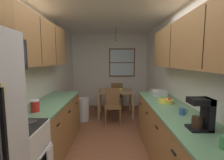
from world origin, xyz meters
TOP-DOWN VIEW (x-y plane):
  - ground_plane at (0.00, 1.00)m, footprint 12.00×12.00m
  - wall_left at (-1.35, 1.00)m, footprint 0.10×9.00m
  - wall_right at (1.35, 1.00)m, footprint 0.10×9.00m
  - wall_back at (0.00, 3.65)m, footprint 4.40×0.10m
  - ceiling_slab at (0.00, 1.00)m, footprint 4.40×9.00m
  - counter_left at (-1.00, 0.70)m, footprint 0.64×1.85m
  - upper_cabinets_left at (-1.14, 0.65)m, footprint 0.33×1.93m
  - counter_right at (1.00, 0.01)m, footprint 0.64×3.14m
  - upper_cabinets_right at (1.14, -0.04)m, footprint 0.33×2.82m
  - dining_table at (0.18, 2.56)m, footprint 1.00×0.77m
  - dining_chair_near at (0.09, 1.97)m, footprint 0.41×0.41m
  - dining_chair_far at (0.24, 3.15)m, footprint 0.42×0.42m
  - pendant_light at (0.18, 2.56)m, footprint 0.25×0.25m
  - back_window at (0.43, 3.58)m, footprint 0.90×0.05m
  - trash_bin at (-0.70, 2.14)m, footprint 0.32×0.32m
  - storage_canister at (-1.00, 0.08)m, footprint 0.12×0.12m
  - dish_towel at (-0.64, -0.37)m, footprint 0.02×0.16m
  - coffee_maker at (1.01, -0.52)m, footprint 0.22×0.18m
  - mug_by_coffeemaker at (0.99, -0.90)m, footprint 0.11×0.07m
  - mug_spare at (1.00, -0.05)m, footprint 0.12×0.08m
  - fruit_bowl at (0.99, 0.56)m, footprint 0.26×0.26m
  - dish_rack at (1.04, 1.19)m, footprint 0.28×0.34m
  - table_serving_bowl at (0.30, 2.62)m, footprint 0.18×0.18m

SIDE VIEW (x-z plane):
  - ground_plane at x=0.00m, z-range 0.00..0.00m
  - trash_bin at x=-0.70m, z-range 0.00..0.61m
  - counter_right at x=1.00m, z-range 0.00..0.90m
  - counter_left at x=-1.00m, z-range 0.00..0.90m
  - dish_towel at x=-0.64m, z-range 0.38..0.62m
  - dining_chair_near at x=0.09m, z-range 0.05..0.95m
  - dining_chair_far at x=0.24m, z-range 0.05..0.95m
  - dining_table at x=0.18m, z-range 0.26..1.00m
  - table_serving_bowl at x=0.30m, z-range 0.74..0.80m
  - fruit_bowl at x=0.99m, z-range 0.89..0.98m
  - mug_spare at x=1.00m, z-range 0.90..0.99m
  - dish_rack at x=1.04m, z-range 0.90..1.00m
  - mug_by_coffeemaker at x=0.99m, z-range 0.90..1.01m
  - storage_canister at x=-1.00m, z-range 0.90..1.06m
  - coffee_maker at x=1.01m, z-range 0.91..1.24m
  - wall_left at x=-1.35m, z-range 0.00..2.55m
  - wall_right at x=1.35m, z-range 0.00..2.55m
  - wall_back at x=0.00m, z-range 0.00..2.55m
  - back_window at x=0.43m, z-range 1.06..2.03m
  - upper_cabinets_right at x=1.14m, z-range 1.50..2.17m
  - upper_cabinets_left at x=-1.14m, z-range 1.53..2.28m
  - pendant_light at x=0.18m, z-range 1.83..2.34m
  - ceiling_slab at x=0.00m, z-range 2.55..2.63m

